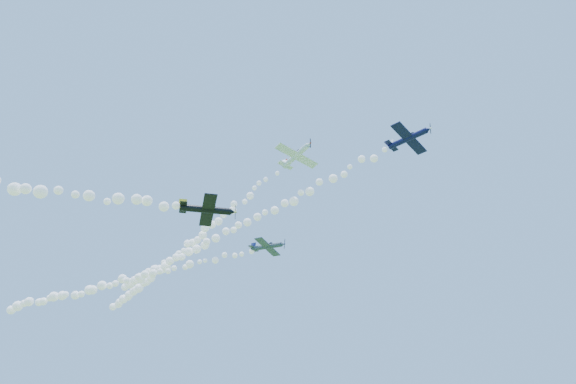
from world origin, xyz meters
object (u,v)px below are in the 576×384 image
Objects in this scene: plane_white at (297,155)px; plane_navy at (409,138)px; plane_black at (208,210)px; plane_grey at (268,246)px.

plane_white reaches higher than plane_navy.
plane_black is at bearing -140.65° from plane_navy.
plane_grey is (-11.90, 7.95, -10.21)m from plane_white.
plane_grey reaches higher than plane_black.
plane_black is at bearing -81.47° from plane_grey.
plane_black is (-4.19, -14.98, -17.27)m from plane_white.
plane_black is (7.70, -22.93, -7.06)m from plane_grey.
plane_navy is at bearing 17.18° from plane_white.
plane_white is at bearing 25.59° from plane_black.
plane_white is 1.08× the size of plane_grey.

